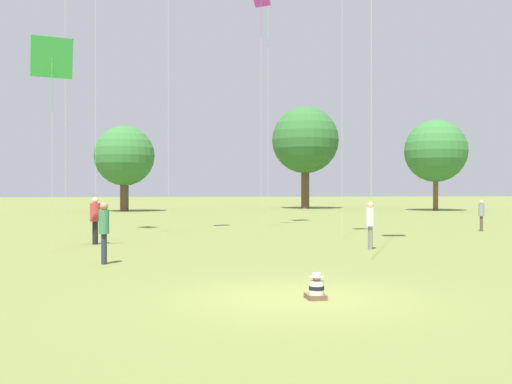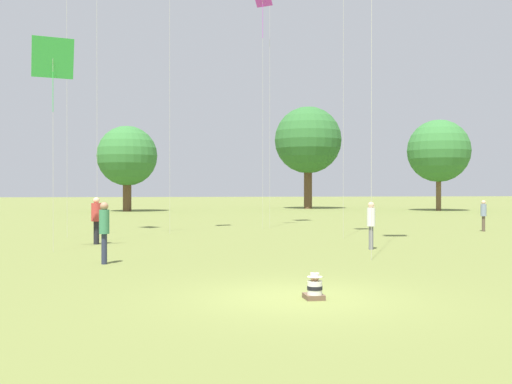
% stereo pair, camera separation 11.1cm
% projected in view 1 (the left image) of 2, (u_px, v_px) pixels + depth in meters
% --- Properties ---
extents(ground_plane, '(300.00, 300.00, 0.00)m').
position_uv_depth(ground_plane, '(298.00, 298.00, 12.07)').
color(ground_plane, olive).
extents(seated_toddler, '(0.38, 0.47, 0.54)m').
position_uv_depth(seated_toddler, '(316.00, 288.00, 11.87)').
color(seated_toddler, brown).
rests_on(seated_toddler, ground).
extents(person_standing_1, '(0.37, 0.37, 1.81)m').
position_uv_depth(person_standing_1, '(104.00, 226.00, 17.38)').
color(person_standing_1, '#282D42').
rests_on(person_standing_1, ground).
extents(person_standing_2, '(0.50, 0.50, 1.86)m').
position_uv_depth(person_standing_2, '(95.00, 216.00, 23.62)').
color(person_standing_2, black).
rests_on(person_standing_2, ground).
extents(person_standing_3, '(0.33, 0.33, 1.72)m').
position_uv_depth(person_standing_3, '(370.00, 220.00, 21.64)').
color(person_standing_3, slate).
rests_on(person_standing_3, ground).
extents(person_standing_4, '(0.37, 0.37, 1.61)m').
position_uv_depth(person_standing_4, '(481.00, 212.00, 30.85)').
color(person_standing_4, brown).
rests_on(person_standing_4, ground).
extents(kite_0, '(1.45, 0.75, 7.43)m').
position_uv_depth(kite_0, '(52.00, 60.00, 20.73)').
color(kite_0, green).
rests_on(kite_0, ground).
extents(kite_6, '(1.11, 1.03, 13.07)m').
position_uv_depth(kite_6, '(261.00, 8.00, 32.85)').
color(kite_6, '#B738C6').
rests_on(kite_6, ground).
extents(distant_tree_0, '(7.36, 7.36, 11.26)m').
position_uv_depth(distant_tree_0, '(305.00, 140.00, 65.93)').
color(distant_tree_0, brown).
rests_on(distant_tree_0, ground).
extents(distant_tree_1, '(6.23, 6.23, 9.10)m').
position_uv_depth(distant_tree_1, '(436.00, 151.00, 59.80)').
color(distant_tree_1, brown).
rests_on(distant_tree_1, ground).
extents(distant_tree_2, '(5.80, 5.80, 8.30)m').
position_uv_depth(distant_tree_2, '(124.00, 156.00, 57.91)').
color(distant_tree_2, brown).
rests_on(distant_tree_2, ground).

